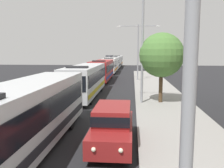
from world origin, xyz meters
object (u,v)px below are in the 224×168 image
at_px(streetlamp_near, 192,24).
at_px(streetlamp_mid, 143,39).
at_px(bus_fourth_in_line, 110,65).
at_px(roadside_tree, 162,55).
at_px(bus_rear, 115,62).
at_px(white_suv, 113,124).
at_px(bus_lead, 26,115).
at_px(bus_middle, 102,70).
at_px(bus_tail_end, 118,60).
at_px(streetlamp_far, 138,46).
at_px(bus_second_in_line, 85,79).
at_px(box_truck_oncoming, 109,60).

relative_size(streetlamp_near, streetlamp_mid, 0.85).
height_order(bus_fourth_in_line, roadside_tree, roadside_tree).
height_order(bus_fourth_in_line, streetlamp_mid, streetlamp_mid).
distance_m(bus_rear, white_suv, 52.34).
bearing_deg(streetlamp_mid, bus_fourth_in_line, 100.31).
relative_size(bus_lead, bus_rear, 1.01).
xyz_separation_m(bus_lead, bus_middle, (-0.00, 26.34, -0.00)).
xyz_separation_m(bus_middle, white_suv, (3.70, -25.23, -0.66)).
xyz_separation_m(bus_tail_end, roadside_tree, (7.00, -55.94, 2.42)).
bearing_deg(bus_rear, streetlamp_far, -78.46).
distance_m(bus_second_in_line, streetlamp_far, 14.99).
xyz_separation_m(bus_lead, bus_fourth_in_line, (-0.00, 39.94, -0.00)).
height_order(bus_fourth_in_line, streetlamp_near, streetlamp_near).
bearing_deg(streetlamp_mid, box_truck_oncoming, 97.93).
xyz_separation_m(bus_lead, streetlamp_far, (5.40, 26.89, 3.55)).
height_order(white_suv, streetlamp_mid, streetlamp_mid).
bearing_deg(bus_lead, box_truck_oncoming, 92.60).
bearing_deg(bus_second_in_line, box_truck_oncoming, 93.18).
relative_size(bus_fourth_in_line, streetlamp_mid, 1.25).
bearing_deg(bus_rear, box_truck_oncoming, 99.65).
height_order(streetlamp_near, roadside_tree, streetlamp_near).
bearing_deg(streetlamp_far, streetlamp_near, -90.00).
bearing_deg(box_truck_oncoming, roadside_tree, -80.59).
bearing_deg(streetlamp_near, bus_middle, 99.38).
bearing_deg(bus_tail_end, box_truck_oncoming, 117.90).
height_order(bus_fourth_in_line, bus_tail_end, same).
relative_size(box_truck_oncoming, roadside_tree, 1.19).
bearing_deg(streetlamp_near, white_suv, 102.83).
bearing_deg(bus_fourth_in_line, bus_rear, 90.00).
height_order(box_truck_oncoming, streetlamp_near, streetlamp_near).
bearing_deg(bus_tail_end, white_suv, -86.76).
relative_size(bus_rear, box_truck_oncoming, 1.69).
distance_m(streetlamp_near, roadside_tree, 17.01).
bearing_deg(bus_rear, bus_lead, -90.00).
relative_size(bus_second_in_line, streetlamp_far, 1.38).
relative_size(bus_second_in_line, bus_middle, 0.98).
relative_size(bus_second_in_line, roadside_tree, 1.95).
xyz_separation_m(white_suv, streetlamp_far, (1.70, 25.78, 4.21)).
distance_m(bus_second_in_line, bus_middle, 12.97).
height_order(bus_middle, box_truck_oncoming, bus_middle).
xyz_separation_m(bus_fourth_in_line, streetlamp_near, (5.40, -46.29, 3.09)).
xyz_separation_m(bus_middle, roadside_tree, (7.00, -15.77, 2.42)).
height_order(bus_middle, bus_fourth_in_line, same).
distance_m(box_truck_oncoming, streetlamp_far, 46.80).
xyz_separation_m(bus_second_in_line, streetlamp_near, (5.40, -19.72, 3.09)).
xyz_separation_m(bus_second_in_line, box_truck_oncoming, (-3.30, 59.37, 0.01)).
height_order(bus_rear, streetlamp_far, streetlamp_far).
bearing_deg(bus_rear, bus_tail_end, 90.00).
distance_m(bus_fourth_in_line, bus_rear, 13.38).
height_order(bus_rear, streetlamp_near, streetlamp_near).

